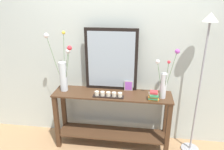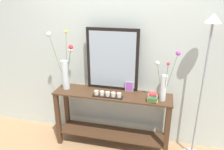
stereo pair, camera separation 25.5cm
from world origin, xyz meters
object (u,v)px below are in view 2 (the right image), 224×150
object	(u,v)px
candle_tray	(108,95)
book_stack	(153,98)
floor_lamp	(205,68)
vase_right	(164,83)
mirror_leaning	(112,60)
picture_frame_small	(129,86)
console_table	(112,115)
tall_vase_left	(65,70)

from	to	relation	value
candle_tray	book_stack	bearing A→B (deg)	-0.63
candle_tray	floor_lamp	bearing A→B (deg)	7.03
book_stack	vase_right	bearing A→B (deg)	32.55
vase_right	candle_tray	world-z (taller)	vase_right
mirror_leaning	picture_frame_small	bearing A→B (deg)	-6.93
console_table	picture_frame_small	xyz separation A→B (m)	(0.21, 0.12, 0.39)
tall_vase_left	book_stack	distance (m)	1.21
console_table	candle_tray	world-z (taller)	candle_tray
candle_tray	mirror_leaning	bearing A→B (deg)	89.65
book_stack	picture_frame_small	bearing A→B (deg)	144.60
floor_lamp	candle_tray	bearing A→B (deg)	-172.97
picture_frame_small	book_stack	size ratio (longest dim) A/B	1.07
mirror_leaning	vase_right	distance (m)	0.73
picture_frame_small	book_stack	distance (m)	0.40
tall_vase_left	console_table	bearing A→B (deg)	-1.19
picture_frame_small	floor_lamp	world-z (taller)	floor_lamp
candle_tray	picture_frame_small	distance (m)	0.33
mirror_leaning	book_stack	distance (m)	0.71
mirror_leaning	vase_right	world-z (taller)	mirror_leaning
console_table	tall_vase_left	bearing A→B (deg)	178.81
mirror_leaning	candle_tray	xyz separation A→B (m)	(-0.00, -0.25, -0.39)
mirror_leaning	candle_tray	size ratio (longest dim) A/B	2.12
vase_right	tall_vase_left	bearing A→B (deg)	178.12
candle_tray	picture_frame_small	bearing A→B (deg)	42.77
console_table	vase_right	size ratio (longest dim) A/B	2.52
console_table	book_stack	xyz separation A→B (m)	(0.53, -0.11, 0.38)
book_stack	console_table	bearing A→B (deg)	168.58
mirror_leaning	floor_lamp	distance (m)	1.13
candle_tray	book_stack	size ratio (longest dim) A/B	2.97
floor_lamp	mirror_leaning	bearing A→B (deg)	174.28
console_table	mirror_leaning	size ratio (longest dim) A/B	1.88
vase_right	book_stack	distance (m)	0.22
mirror_leaning	tall_vase_left	bearing A→B (deg)	-167.50
console_table	mirror_leaning	xyz separation A→B (m)	(-0.03, 0.15, 0.74)
floor_lamp	book_stack	bearing A→B (deg)	-165.56
mirror_leaning	tall_vase_left	size ratio (longest dim) A/B	1.05
tall_vase_left	picture_frame_small	bearing A→B (deg)	7.19
floor_lamp	console_table	bearing A→B (deg)	-177.99
console_table	tall_vase_left	xyz separation A→B (m)	(-0.65, 0.01, 0.59)
tall_vase_left	picture_frame_small	xyz separation A→B (m)	(0.86, 0.11, -0.20)
tall_vase_left	floor_lamp	distance (m)	1.75
mirror_leaning	console_table	bearing A→B (deg)	-78.09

